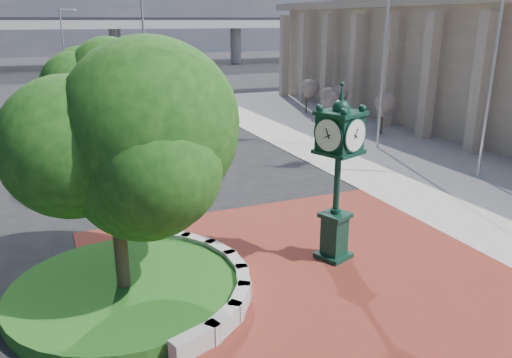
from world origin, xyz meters
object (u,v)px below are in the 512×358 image
object	(u,v)px
post_clock	(338,168)
parked_car	(129,89)
street_lamp_near	(147,38)
street_lamp_far	(65,45)
flagpole_b	(385,51)
flagpole_a	(496,50)

from	to	relation	value
post_clock	parked_car	size ratio (longest dim) A/B	1.26
parked_car	street_lamp_near	size ratio (longest dim) A/B	0.44
street_lamp_near	street_lamp_far	xyz separation A→B (m)	(-5.43, 13.65, -0.98)
post_clock	street_lamp_near	bearing A→B (deg)	89.44
street_lamp_far	flagpole_b	bearing A→B (deg)	-64.31
post_clock	parked_car	bearing A→B (deg)	89.88
post_clock	street_lamp_near	size ratio (longest dim) A/B	0.55
street_lamp_near	post_clock	bearing A→B (deg)	-90.56
street_lamp_near	street_lamp_far	distance (m)	14.72
street_lamp_far	flagpole_a	bearing A→B (deg)	-67.15
flagpole_b	street_lamp_near	bearing A→B (deg)	118.63
parked_car	street_lamp_far	world-z (taller)	street_lamp_far
flagpole_a	street_lamp_near	bearing A→B (deg)	113.51
post_clock	parked_car	distance (m)	38.09
post_clock	street_lamp_near	world-z (taller)	street_lamp_near
flagpole_b	street_lamp_far	size ratio (longest dim) A/B	1.32
street_lamp_near	street_lamp_far	bearing A→B (deg)	111.68
street_lamp_near	parked_car	bearing A→B (deg)	91.24
street_lamp_far	street_lamp_near	bearing A→B (deg)	-68.32
post_clock	street_lamp_far	xyz separation A→B (m)	(-5.15, 42.44, 1.83)
post_clock	flagpole_a	distance (m)	12.10
flagpole_b	street_lamp_near	xyz separation A→B (m)	(-9.60, 17.59, 0.24)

